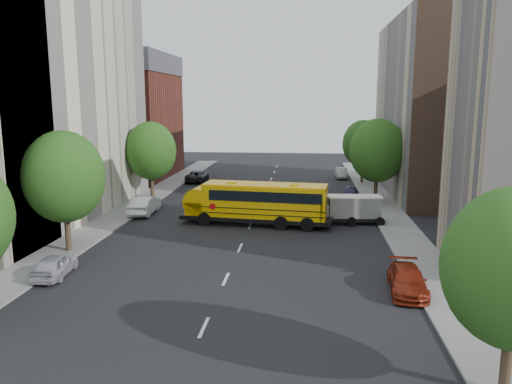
# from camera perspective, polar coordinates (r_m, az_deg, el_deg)

# --- Properties ---
(ground) EXTENTS (120.00, 120.00, 0.00)m
(ground) POSITION_cam_1_polar(r_m,az_deg,el_deg) (35.55, -1.41, -5.47)
(ground) COLOR black
(ground) RESTS_ON ground
(sidewalk_left) EXTENTS (3.00, 80.00, 0.12)m
(sidewalk_left) POSITION_cam_1_polar(r_m,az_deg,el_deg) (43.11, -15.93, -2.95)
(sidewalk_left) COLOR slate
(sidewalk_left) RESTS_ON ground
(sidewalk_right) EXTENTS (3.00, 80.00, 0.12)m
(sidewalk_right) POSITION_cam_1_polar(r_m,az_deg,el_deg) (40.75, 15.79, -3.71)
(sidewalk_right) COLOR slate
(sidewalk_right) RESTS_ON ground
(lane_markings) EXTENTS (0.15, 64.00, 0.01)m
(lane_markings) POSITION_cam_1_polar(r_m,az_deg,el_deg) (45.19, 0.16, -2.01)
(lane_markings) COLOR silver
(lane_markings) RESTS_ON ground
(building_left_cream) EXTENTS (10.00, 26.00, 20.00)m
(building_left_cream) POSITION_cam_1_polar(r_m,az_deg,el_deg) (45.73, -23.80, 9.89)
(building_left_cream) COLOR beige
(building_left_cream) RESTS_ON ground
(building_left_redbrick) EXTENTS (10.00, 15.00, 13.00)m
(building_left_redbrick) POSITION_cam_1_polar(r_m,az_deg,el_deg) (65.90, -14.15, 7.29)
(building_left_redbrick) COLOR maroon
(building_left_redbrick) RESTS_ON ground
(building_right_far) EXTENTS (10.00, 22.00, 18.00)m
(building_right_far) POSITION_cam_1_polar(r_m,az_deg,el_deg) (55.65, 20.27, 9.03)
(building_right_far) COLOR tan
(building_right_far) RESTS_ON ground
(building_right_sidewall) EXTENTS (10.10, 0.30, 18.00)m
(building_right_sidewall) POSITION_cam_1_polar(r_m,az_deg,el_deg) (45.07, 23.74, 8.62)
(building_right_sidewall) COLOR brown
(building_right_sidewall) RESTS_ON ground
(street_tree_1) EXTENTS (5.12, 5.12, 7.90)m
(street_tree_1) POSITION_cam_1_polar(r_m,az_deg,el_deg) (33.94, -21.11, 1.62)
(street_tree_1) COLOR #38281C
(street_tree_1) RESTS_ON ground
(street_tree_2) EXTENTS (4.99, 4.99, 7.71)m
(street_tree_2) POSITION_cam_1_polar(r_m,az_deg,el_deg) (50.55, -11.93, 4.63)
(street_tree_2) COLOR #38281C
(street_tree_2) RESTS_ON ground
(street_tree_4) EXTENTS (5.25, 5.25, 8.10)m
(street_tree_4) POSITION_cam_1_polar(r_m,az_deg,el_deg) (48.62, 13.69, 4.63)
(street_tree_4) COLOR #38281C
(street_tree_4) RESTS_ON ground
(street_tree_5) EXTENTS (4.86, 4.86, 7.51)m
(street_tree_5) POSITION_cam_1_polar(r_m,az_deg,el_deg) (60.51, 12.14, 5.42)
(street_tree_5) COLOR #38281C
(street_tree_5) RESTS_ON ground
(school_bus) EXTENTS (12.24, 4.09, 3.39)m
(school_bus) POSITION_cam_1_polar(r_m,az_deg,el_deg) (39.41, -0.12, -1.06)
(school_bus) COLOR black
(school_bus) RESTS_ON ground
(safari_truck) EXTENTS (5.42, 2.37, 2.26)m
(safari_truck) POSITION_cam_1_polar(r_m,az_deg,el_deg) (40.55, 10.51, -1.91)
(safari_truck) COLOR black
(safari_truck) RESTS_ON ground
(parked_car_0) EXTENTS (1.92, 3.97, 1.31)m
(parked_car_0) POSITION_cam_1_polar(r_m,az_deg,el_deg) (30.35, -22.02, -7.77)
(parked_car_0) COLOR #B4B2BA
(parked_car_0) RESTS_ON ground
(parked_car_1) EXTENTS (1.87, 4.94, 1.61)m
(parked_car_1) POSITION_cam_1_polar(r_m,az_deg,el_deg) (44.37, -12.63, -1.44)
(parked_car_1) COLOR white
(parked_car_1) RESTS_ON ground
(parked_car_2) EXTENTS (2.49, 5.08, 1.39)m
(parked_car_2) POSITION_cam_1_polar(r_m,az_deg,el_deg) (60.93, -6.73, 1.82)
(parked_car_2) COLOR black
(parked_car_2) RESTS_ON ground
(parked_car_3) EXTENTS (2.10, 4.53, 1.28)m
(parked_car_3) POSITION_cam_1_polar(r_m,az_deg,el_deg) (27.12, 16.91, -9.63)
(parked_car_3) COLOR maroon
(parked_car_3) RESTS_ON ground
(parked_car_4) EXTENTS (1.89, 4.01, 1.33)m
(parked_car_4) POSITION_cam_1_polar(r_m,az_deg,el_deg) (50.45, 10.78, -0.12)
(parked_car_4) COLOR #343257
(parked_car_4) RESTS_ON ground
(parked_car_5) EXTENTS (1.49, 4.04, 1.32)m
(parked_car_5) POSITION_cam_1_polar(r_m,az_deg,el_deg) (64.31, 9.73, 2.16)
(parked_car_5) COLOR #9B9A96
(parked_car_5) RESTS_ON ground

